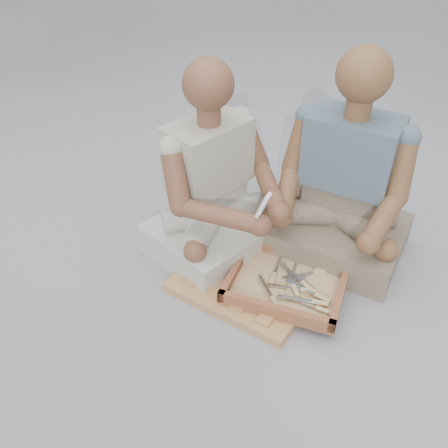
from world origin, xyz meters
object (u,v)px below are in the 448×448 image
Objects in this scene: carved_panel at (242,287)px; companion at (342,192)px; tool_tray at (286,284)px; craftsman at (216,192)px.

companion is at bearing 70.81° from carved_panel.
carved_panel is at bearing -149.97° from tool_tray.
tool_tray is at bearing 30.03° from carved_panel.
craftsman is at bearing 148.21° from carved_panel.
craftsman is (-0.30, 0.19, 0.31)m from carved_panel.
tool_tray is 0.55m from craftsman.
carved_panel is 0.65m from companion.
carved_panel is 1.01× the size of tool_tray.
companion is (0.01, 0.44, 0.27)m from tool_tray.
carved_panel is 0.20m from tool_tray.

